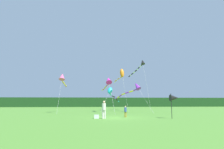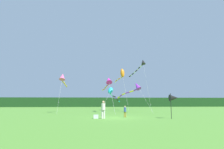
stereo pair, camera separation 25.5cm
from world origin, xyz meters
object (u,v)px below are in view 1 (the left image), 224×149
Objects in this scene: person_adult at (104,109)px; kite_cyan at (111,92)px; kite_purple at (134,88)px; kite_orange at (122,74)px; person_child at (125,111)px; kite_magenta at (108,81)px; cooler_box at (97,117)px; kite_black at (140,65)px; banner_flag_pole at (174,98)px; kite_rainbow at (62,78)px.

kite_cyan reaches higher than person_adult.
kite_purple is (5.69, 11.05, 3.08)m from person_adult.
person_child is at bearing -96.82° from kite_orange.
cooler_box is at bearing -100.45° from kite_magenta.
kite_orange is at bearing -60.18° from kite_cyan.
person_child is 3.55m from cooler_box.
kite_black is at bearing 60.44° from cooler_box.
banner_flag_pole is (7.40, -0.75, 1.10)m from person_adult.
kite_magenta is at bearing -123.25° from kite_orange.
kite_purple is at bearing -73.16° from kite_orange.
banner_flag_pole is at bearing -5.81° from person_adult.
kite_black is at bearing 68.93° from person_child.
kite_purple reaches higher than person_adult.
person_child is 0.13× the size of kite_magenta.
banner_flag_pole is at bearing -6.65° from cooler_box.
kite_rainbow reaches higher than person_adult.
person_adult is at bearing -117.10° from kite_black.
kite_cyan reaches higher than person_child.
kite_orange is 4.22m from kite_black.
kite_cyan is at bearing 104.09° from banner_flag_pole.
person_child is 13.31m from kite_rainbow.
cooler_box is 0.06× the size of kite_orange.
person_child is 0.49× the size of banner_flag_pole.
kite_rainbow is 0.76× the size of kite_purple.
banner_flag_pole is 17.79m from kite_rainbow.
person_child is 0.13× the size of kite_cyan.
kite_purple is (1.44, -4.75, -3.04)m from kite_orange.
kite_purple is (4.41, -0.22, -1.07)m from kite_magenta.
cooler_box is (-3.29, -1.22, -0.52)m from person_child.
kite_purple is at bearing -2.82° from kite_magenta.
kite_purple is at bearing 3.63° from kite_rainbow.
kite_black reaches higher than kite_rainbow.
kite_magenta reaches higher than kite_purple.
person_adult is 19.29m from kite_cyan.
kite_rainbow reaches higher than kite_cyan.
kite_purple is (3.16, 9.63, 3.39)m from person_child.
kite_purple reaches higher than banner_flag_pole.
kite_orange is (4.25, 15.80, 6.12)m from person_adult.
kite_rainbow is 0.78× the size of kite_orange.
kite_magenta is (-6.11, 12.02, 3.04)m from banner_flag_pole.
banner_flag_pole is 20.36m from kite_cyan.
kite_magenta is at bearing 97.24° from person_child.
cooler_box is 12.63m from kite_rainbow.
cooler_box is at bearing -120.72° from kite_purple.
kite_orange reaches higher than cooler_box.
person_adult is 0.29× the size of kite_rainbow.
kite_black reaches higher than kite_orange.
kite_cyan is at bearing 119.82° from kite_orange.
banner_flag_pole is 17.86m from kite_black.
kite_orange reaches higher than kite_magenta.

